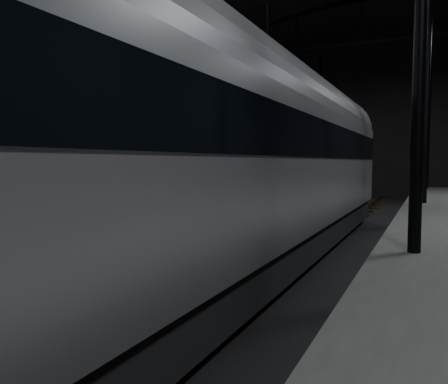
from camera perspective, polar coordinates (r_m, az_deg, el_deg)
The scene contains 6 objects.
ground at distance 14.66m, azimuth 8.85°, elevation -7.39°, with size 44.00×44.00×0.00m, color black.
platform_left at distance 18.16m, azimuth -14.50°, elevation -3.67°, with size 9.00×43.80×1.00m, color #535350.
tactile_strip at distance 15.73m, azimuth -2.55°, elevation -2.87°, with size 0.50×43.80×0.01m, color olive.
track at distance 14.65m, azimuth 8.85°, elevation -7.13°, with size 2.40×43.00×0.24m.
train at distance 11.76m, azimuth 5.16°, elevation 5.42°, with size 3.19×21.32×5.70m.
woman at distance 12.32m, azimuth -17.18°, elevation -0.96°, with size 0.63×0.41×1.72m, color tan.
Camera 1 is at (4.07, -13.79, 2.88)m, focal length 35.00 mm.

